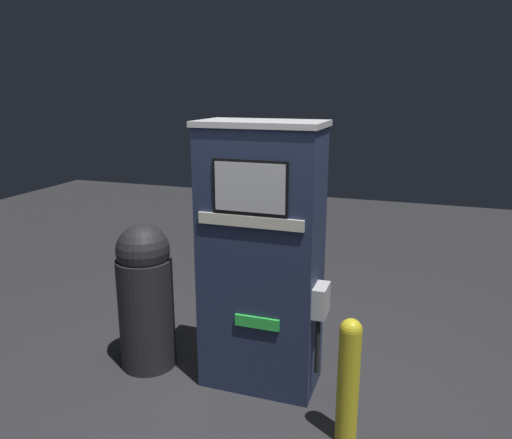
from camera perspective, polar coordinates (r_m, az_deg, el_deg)
The scene contains 4 objects.
ground_plane at distance 3.84m, azimuth -0.60°, elevation -19.56°, with size 14.00×14.00×0.00m, color #2D2D30.
gas_pump at distance 3.59m, azimuth 0.63°, elevation -4.48°, with size 0.94×0.50×1.96m.
safety_bollard at distance 3.28m, azimuth 10.52°, elevation -17.33°, with size 0.14×0.14×0.83m.
trash_bin at distance 4.05m, azimuth -12.51°, elevation -8.42°, with size 0.44×0.44×1.17m.
Camera 1 is at (1.07, -2.99, 2.17)m, focal length 35.00 mm.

